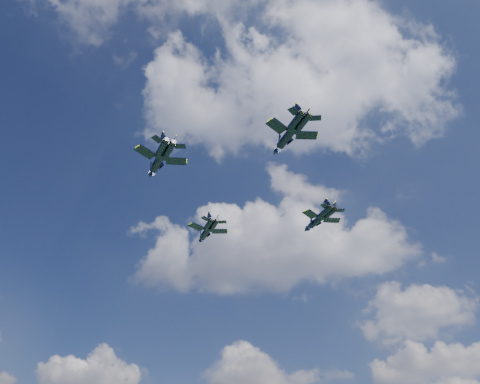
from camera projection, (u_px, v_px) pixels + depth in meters
name	position (u px, v px, depth m)	size (l,w,h in m)	color
jet_lead	(205.00, 233.00, 124.42)	(10.91, 13.43, 3.36)	black
jet_left	(157.00, 163.00, 100.27)	(12.37, 13.71, 3.56)	black
jet_right	(316.00, 221.00, 115.20)	(11.38, 12.65, 3.28)	black
jet_slot	(286.00, 138.00, 93.38)	(11.69, 13.76, 3.50)	black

